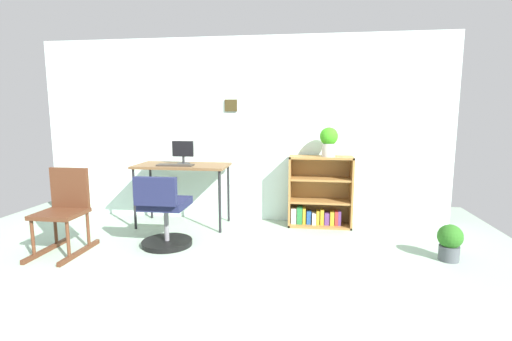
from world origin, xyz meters
TOP-DOWN VIEW (x-y plane):
  - ground_plane at (0.00, 0.00)m, footprint 6.24×6.24m
  - wall_back at (-0.00, 2.15)m, footprint 5.20×0.12m
  - desk at (-0.63, 1.73)m, footprint 1.11×0.55m
  - monitor at (-0.63, 1.77)m, footprint 0.26×0.16m
  - keyboard at (-0.67, 1.60)m, footprint 0.43×0.14m
  - office_chair at (-0.57, 0.96)m, footprint 0.52×0.55m
  - rocking_chair at (-1.50, 0.72)m, footprint 0.42×0.64m
  - bookshelf_low at (1.02, 1.96)m, footprint 0.76×0.30m
  - potted_plant_on_shelf at (1.11, 1.90)m, footprint 0.21×0.21m
  - potted_plant_floor at (2.20, 0.98)m, footprint 0.23×0.23m

SIDE VIEW (x-z plane):
  - ground_plane at x=0.00m, z-range 0.00..0.00m
  - potted_plant_floor at x=2.20m, z-range 0.01..0.36m
  - office_chair at x=-0.57m, z-range -0.05..0.71m
  - bookshelf_low at x=1.02m, z-range -0.05..0.80m
  - rocking_chair at x=-1.50m, z-range 0.01..0.84m
  - desk at x=-0.63m, z-range 0.32..1.07m
  - keyboard at x=-0.67m, z-range 0.75..0.77m
  - monitor at x=-0.63m, z-range 0.76..1.04m
  - potted_plant_on_shelf at x=1.11m, z-range 0.88..1.22m
  - wall_back at x=0.00m, z-range 0.00..2.30m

